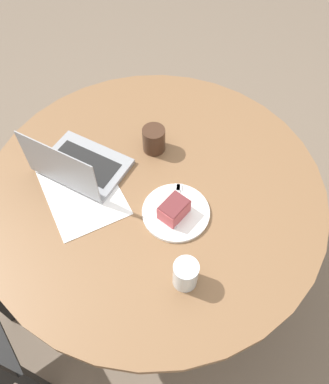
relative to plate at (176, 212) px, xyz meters
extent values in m
plane|color=#6B5B4C|center=(0.13, 0.03, -0.71)|extent=(12.00, 12.00, 0.00)
cylinder|color=brown|center=(0.13, 0.03, -0.70)|extent=(0.59, 0.59, 0.02)
cylinder|color=brown|center=(0.13, 0.03, -0.36)|extent=(0.09, 0.09, 0.65)
cylinder|color=brown|center=(0.13, 0.03, -0.02)|extent=(1.19, 1.19, 0.03)
cube|color=black|center=(-0.24, 0.63, -0.50)|extent=(0.04, 0.04, 0.42)
cube|color=white|center=(0.19, 0.27, 0.00)|extent=(0.36, 0.28, 0.00)
cylinder|color=white|center=(0.00, 0.00, 0.00)|extent=(0.22, 0.22, 0.01)
cube|color=#B74C51|center=(-0.01, 0.01, 0.03)|extent=(0.11, 0.11, 0.06)
cube|color=maroon|center=(-0.01, 0.01, 0.07)|extent=(0.10, 0.11, 0.00)
cube|color=silver|center=(0.02, -0.01, 0.01)|extent=(0.16, 0.08, 0.00)
cube|color=silver|center=(0.09, -0.04, 0.01)|extent=(0.04, 0.04, 0.00)
cylinder|color=#3D2619|center=(0.29, -0.02, 0.04)|extent=(0.08, 0.08, 0.10)
cylinder|color=silver|center=(-0.23, 0.06, 0.04)|extent=(0.07, 0.07, 0.10)
cube|color=gray|center=(0.29, 0.24, 0.00)|extent=(0.36, 0.35, 0.02)
cube|color=black|center=(0.29, 0.24, 0.01)|extent=(0.26, 0.25, 0.00)
cube|color=gray|center=(0.22, 0.32, 0.11)|extent=(0.22, 0.20, 0.19)
cube|color=black|center=(0.22, 0.32, 0.11)|extent=(0.21, 0.19, 0.17)
camera|label=1|loc=(-0.59, 0.25, 1.05)|focal=35.00mm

